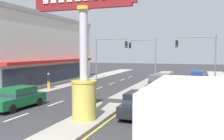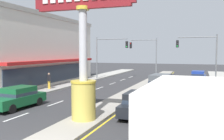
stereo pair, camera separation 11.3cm
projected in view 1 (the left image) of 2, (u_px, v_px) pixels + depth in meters
name	position (u px, v px, depth m)	size (l,w,h in m)	color
median_strip	(137.00, 89.00, 26.21)	(2.14, 52.00, 0.14)	gray
sidewalk_left	(52.00, 88.00, 27.39)	(2.94, 60.00, 0.18)	#9E9B93
lane_markings	(134.00, 92.00, 24.95)	(8.88, 52.00, 0.01)	silver
district_sign	(84.00, 60.00, 14.04)	(6.18, 1.46, 7.83)	gold
storefront_left	(20.00, 51.00, 30.58)	(10.88, 20.47, 8.41)	silver
traffic_light_left_side	(107.00, 51.00, 35.38)	(4.86, 0.46, 6.20)	slate
traffic_light_right_side	(200.00, 50.00, 30.55)	(4.86, 0.46, 6.20)	slate
traffic_light_median_far	(146.00, 51.00, 37.61)	(4.20, 0.46, 6.20)	slate
box_truck_near_right_lane	(191.00, 123.00, 8.10)	(2.29, 6.92, 3.12)	white
sedan_far_right_lane	(140.00, 103.00, 15.57)	(1.86, 4.31, 1.53)	black
sedan_near_left_lane	(197.00, 76.00, 33.23)	(2.03, 4.39, 1.53)	navy
sedan_mid_left_lane	(18.00, 97.00, 17.68)	(2.02, 4.39, 1.53)	#14562D
suv_far_left_oncoming	(160.00, 84.00, 23.80)	(2.16, 4.70, 1.90)	#4C5156
street_bench	(11.00, 93.00, 20.36)	(0.48, 1.60, 0.88)	#232328
pedestrian_near_kerb	(49.00, 80.00, 25.86)	(0.46, 0.40, 1.68)	gold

